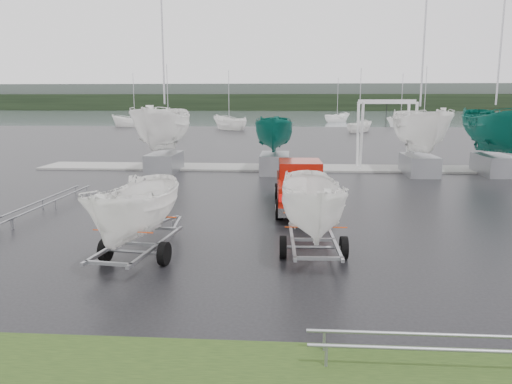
# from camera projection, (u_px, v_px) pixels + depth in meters

# --- Properties ---
(ground_plane) EXTENTS (120.00, 120.00, 0.00)m
(ground_plane) POSITION_uv_depth(u_px,v_px,m) (284.00, 219.00, 17.46)
(ground_plane) COLOR black
(ground_plane) RESTS_ON ground
(lake) EXTENTS (300.00, 300.00, 0.00)m
(lake) POSITION_uv_depth(u_px,v_px,m) (291.00, 117.00, 115.53)
(lake) COLOR slate
(lake) RESTS_ON ground
(dock) EXTENTS (30.00, 3.00, 0.12)m
(dock) POSITION_uv_depth(u_px,v_px,m) (288.00, 168.00, 30.20)
(dock) COLOR #999994
(dock) RESTS_ON ground
(treeline) EXTENTS (300.00, 8.00, 6.00)m
(treeline) POSITION_uv_depth(u_px,v_px,m) (291.00, 102.00, 183.62)
(treeline) COLOR black
(treeline) RESTS_ON ground
(far_hill) EXTENTS (300.00, 6.00, 10.00)m
(far_hill) POSITION_uv_depth(u_px,v_px,m) (291.00, 97.00, 191.10)
(far_hill) COLOR #4C5651
(far_hill) RESTS_ON ground
(pickup_truck) EXTENTS (2.10, 5.33, 1.75)m
(pickup_truck) POSITION_uv_depth(u_px,v_px,m) (301.00, 184.00, 19.21)
(pickup_truck) COLOR maroon
(pickup_truck) RESTS_ON ground
(trailer_hitched) EXTENTS (1.80, 3.64, 4.95)m
(trailer_hitched) POSITION_uv_depth(u_px,v_px,m) (315.00, 156.00, 12.89)
(trailer_hitched) COLOR gray
(trailer_hitched) RESTS_ON ground
(trailer_parked) EXTENTS (1.85, 3.72, 4.79)m
(trailer_parked) POSITION_uv_depth(u_px,v_px,m) (134.00, 161.00, 12.51)
(trailer_parked) COLOR gray
(trailer_parked) RESTS_ON ground
(boat_hoist) EXTENTS (3.30, 2.18, 4.12)m
(boat_hoist) POSITION_uv_depth(u_px,v_px,m) (386.00, 125.00, 29.32)
(boat_hoist) COLOR silver
(boat_hoist) RESTS_ON ground
(keelboat_0) EXTENTS (2.68, 3.20, 10.86)m
(keelboat_0) POSITION_uv_depth(u_px,v_px,m) (162.00, 97.00, 27.96)
(keelboat_0) COLOR gray
(keelboat_0) RESTS_ON ground
(keelboat_1) EXTENTS (2.13, 3.20, 6.76)m
(keelboat_1) POSITION_uv_depth(u_px,v_px,m) (275.00, 114.00, 27.89)
(keelboat_1) COLOR gray
(keelboat_1) RESTS_ON ground
(keelboat_2) EXTENTS (2.57, 3.20, 10.75)m
(keelboat_2) POSITION_uv_depth(u_px,v_px,m) (423.00, 100.00, 26.99)
(keelboat_2) COLOR gray
(keelboat_2) RESTS_ON ground
(keelboat_3) EXTENTS (2.66, 3.20, 10.83)m
(keelboat_3) POSITION_uv_depth(u_px,v_px,m) (500.00, 98.00, 26.97)
(keelboat_3) COLOR gray
(keelboat_3) RESTS_ON ground
(mast_rack_0) EXTENTS (0.56, 6.50, 0.06)m
(mast_rack_0) POSITION_uv_depth(u_px,v_px,m) (49.00, 200.00, 19.01)
(mast_rack_0) COLOR gray
(mast_rack_0) RESTS_ON ground
(moored_boat_0) EXTENTS (2.74, 2.79, 11.03)m
(moored_boat_0) POSITION_uv_depth(u_px,v_px,m) (169.00, 136.00, 57.05)
(moored_boat_0) COLOR white
(moored_boat_0) RESTS_ON ground
(moored_boat_1) EXTENTS (4.16, 4.18, 11.96)m
(moored_boat_1) POSITION_uv_depth(u_px,v_px,m) (229.00, 129.00, 69.41)
(moored_boat_1) COLOR white
(moored_boat_1) RESTS_ON ground
(moored_boat_2) EXTENTS (3.03, 3.05, 10.94)m
(moored_boat_2) POSITION_uv_depth(u_px,v_px,m) (359.00, 132.00, 64.07)
(moored_boat_2) COLOR white
(moored_boat_2) RESTS_ON ground
(moored_boat_3) EXTENTS (3.28, 3.27, 11.04)m
(moored_boat_3) POSITION_uv_depth(u_px,v_px,m) (400.00, 126.00, 77.67)
(moored_boat_3) COLOR white
(moored_boat_3) RESTS_ON ground
(moored_boat_4) EXTENTS (3.05, 2.98, 11.69)m
(moored_boat_4) POSITION_uv_depth(u_px,v_px,m) (135.00, 127.00, 76.11)
(moored_boat_4) COLOR white
(moored_boat_4) RESTS_ON ground
(moored_boat_5) EXTENTS (3.66, 3.67, 11.41)m
(moored_boat_5) POSITION_uv_depth(u_px,v_px,m) (337.00, 122.00, 92.38)
(moored_boat_5) COLOR white
(moored_boat_5) RESTS_ON ground
(moored_boat_6) EXTENTS (3.24, 3.25, 11.05)m
(moored_boat_6) POSITION_uv_depth(u_px,v_px,m) (423.00, 134.00, 60.76)
(moored_boat_6) COLOR white
(moored_boat_6) RESTS_ON ground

